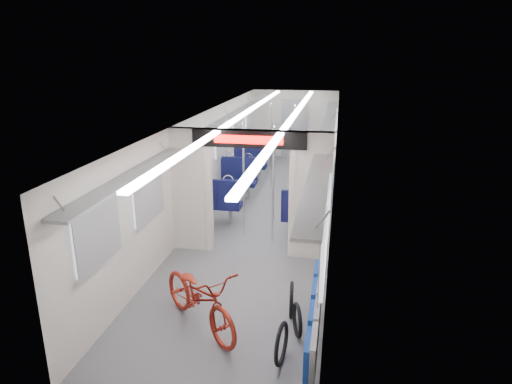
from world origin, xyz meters
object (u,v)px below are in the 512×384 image
flip_bench (315,315)px  stanchion_near_left (244,181)px  seat_bay_near_left (229,186)px  bicycle (200,297)px  seat_bay_far_left (256,155)px  stanchion_near_right (273,186)px  seat_bay_far_right (317,162)px  stanchion_far_right (293,150)px  bike_hoop_c (291,301)px  seat_bay_near_right (308,197)px  bike_hoop_b (297,322)px  bike_hoop_a (281,345)px  stanchion_far_left (271,147)px

flip_bench → stanchion_near_left: 4.00m
seat_bay_near_left → bicycle: bearing=-81.2°
seat_bay_far_left → stanchion_near_right: 5.33m
seat_bay_far_right → stanchion_near_left: bearing=-105.6°
stanchion_far_right → seat_bay_near_left: bearing=-130.1°
seat_bay_far_left → seat_bay_far_right: (1.87, -0.56, 0.00)m
bike_hoop_c → seat_bay_near_right: size_ratio=0.25×
bike_hoop_c → bike_hoop_b: bearing=-74.4°
bike_hoop_b → bike_hoop_c: 0.46m
stanchion_near_left → stanchion_far_right: 3.13m
flip_bench → bike_hoop_a: bearing=-151.7°
seat_bay_near_left → seat_bay_far_left: size_ratio=1.08×
bike_hoop_c → seat_bay_near_right: seat_bay_near_right is taller
flip_bench → bike_hoop_b: (-0.24, 0.38, -0.37)m
stanchion_near_right → stanchion_far_right: 3.29m
seat_bay_near_right → stanchion_far_left: (-1.17, 2.27, 0.60)m
bike_hoop_c → seat_bay_far_right: 7.13m
bike_hoop_c → seat_bay_far_right: bearing=90.4°
seat_bay_far_left → stanchion_far_right: stanchion_far_right is taller
seat_bay_far_right → stanchion_near_left: stanchion_near_left is taller
bicycle → seat_bay_near_left: seat_bay_near_left is taller
seat_bay_near_left → flip_bench: bearing=-65.8°
flip_bench → seat_bay_near_left: bearing=114.2°
bike_hoop_b → seat_bay_far_right: 7.58m
bike_hoop_a → stanchion_far_left: 7.26m
bicycle → stanchion_far_left: stanchion_far_left is taller
bike_hoop_a → stanchion_far_right: bearing=94.9°
bike_hoop_a → seat_bay_far_left: (-1.91, 8.71, 0.29)m
seat_bay_far_right → stanchion_far_right: 1.53m
bicycle → bike_hoop_c: (1.19, 0.48, -0.22)m
flip_bench → stanchion_near_left: size_ratio=0.93×
flip_bench → seat_bay_far_right: (-0.42, 7.95, -0.04)m
bike_hoop_c → seat_bay_near_left: bearing=114.2°
stanchion_near_right → seat_bay_far_right: bearing=82.6°
bike_hoop_c → stanchion_near_right: 2.78m
bike_hoop_b → seat_bay_near_right: (-0.17, 4.25, 0.34)m
stanchion_near_left → bicycle: bearing=-88.6°
bike_hoop_a → bike_hoop_b: (0.13, 0.58, -0.03)m
stanchion_near_right → stanchion_far_right: bearing=89.2°
stanchion_near_right → seat_bay_near_left: bearing=126.5°
bike_hoop_a → bicycle: bearing=155.0°
bike_hoop_c → stanchion_far_left: size_ratio=0.23×
bike_hoop_c → stanchion_near_left: stanchion_near_left is taller
stanchion_far_left → bike_hoop_b: bearing=-78.4°
bike_hoop_c → stanchion_near_left: 3.19m
bike_hoop_a → seat_bay_near_left: 5.64m
bike_hoop_c → stanchion_near_right: (-0.65, 2.54, 0.91)m
bicycle → bike_hoop_b: size_ratio=3.71×
seat_bay_near_right → stanchion_near_left: (-1.21, -1.02, 0.60)m
bike_hoop_b → stanchion_far_right: 6.39m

